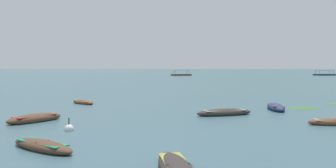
% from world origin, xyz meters
% --- Properties ---
extents(ground_plane, '(6000.00, 6000.00, 0.00)m').
position_xyz_m(ground_plane, '(0.00, 1500.00, 0.00)').
color(ground_plane, '#385660').
extents(mountain_1, '(1033.67, 1033.67, 236.81)m').
position_xyz_m(mountain_1, '(-987.21, 2096.08, 118.40)').
color(mountain_1, slate).
rests_on(mountain_1, ground).
extents(mountain_2, '(657.34, 657.34, 250.24)m').
position_xyz_m(mountain_2, '(-153.46, 1905.24, 125.12)').
color(mountain_2, slate).
rests_on(mountain_2, ground).
extents(mountain_3, '(2262.03, 2262.03, 612.04)m').
position_xyz_m(mountain_3, '(551.07, 2185.90, 306.02)').
color(mountain_3, '#4C5B56').
rests_on(mountain_3, ground).
extents(rowboat_0, '(3.28, 3.91, 0.68)m').
position_xyz_m(rowboat_0, '(-7.36, 16.69, 0.21)').
color(rowboat_0, '#4C3323').
rests_on(rowboat_0, ground).
extents(rowboat_4, '(4.64, 2.58, 0.64)m').
position_xyz_m(rowboat_4, '(5.75, 20.17, 0.20)').
color(rowboat_4, '#2D2826').
rests_on(rowboat_4, ground).
extents(rowboat_5, '(3.06, 1.08, 0.54)m').
position_xyz_m(rowboat_5, '(11.98, 16.04, 0.17)').
color(rowboat_5, brown).
rests_on(rowboat_5, ground).
extents(rowboat_7, '(3.11, 2.90, 0.48)m').
position_xyz_m(rowboat_7, '(-7.35, 27.82, 0.15)').
color(rowboat_7, brown).
rests_on(rowboat_7, ground).
extents(rowboat_9, '(3.85, 2.99, 0.54)m').
position_xyz_m(rowboat_9, '(-3.72, 9.22, 0.17)').
color(rowboat_9, '#4C3323').
rests_on(rowboat_9, ground).
extents(rowboat_11, '(1.40, 3.88, 0.72)m').
position_xyz_m(rowboat_11, '(10.60, 23.52, 0.22)').
color(rowboat_11, navy).
rests_on(rowboat_11, ground).
extents(ferry_0, '(10.68, 6.39, 2.54)m').
position_xyz_m(ferry_0, '(71.59, 154.79, 0.45)').
color(ferry_0, navy).
rests_on(ferry_0, ground).
extents(ferry_1, '(9.77, 6.73, 2.54)m').
position_xyz_m(ferry_1, '(3.31, 149.13, 0.45)').
color(ferry_1, '#4C3323').
rests_on(ferry_1, ground).
extents(mooring_buoy, '(0.52, 0.52, 0.90)m').
position_xyz_m(mooring_buoy, '(-4.02, 13.64, 0.11)').
color(mooring_buoy, silver).
rests_on(mooring_buoy, ground).
extents(weed_patch_0, '(3.22, 2.51, 0.14)m').
position_xyz_m(weed_patch_0, '(13.42, 24.74, 0.00)').
color(weed_patch_0, '#38662D').
rests_on(weed_patch_0, ground).
extents(weed_patch_1, '(2.59, 2.38, 0.14)m').
position_xyz_m(weed_patch_1, '(17.55, 27.67, 0.00)').
color(weed_patch_1, '#38662D').
rests_on(weed_patch_1, ground).
extents(weed_patch_4, '(2.31, 2.26, 0.14)m').
position_xyz_m(weed_patch_4, '(5.99, 23.75, 0.00)').
color(weed_patch_4, '#38662D').
rests_on(weed_patch_4, ground).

